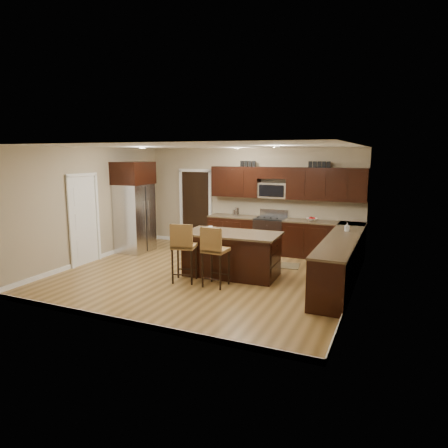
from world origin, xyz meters
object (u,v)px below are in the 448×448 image
at_px(range, 270,235).
at_px(stool_mid, 214,250).
at_px(refrigerator, 134,206).
at_px(stool_left, 183,246).
at_px(island, 232,255).

xyz_separation_m(range, stool_mid, (-0.18, -3.06, 0.27)).
relative_size(range, stool_mid, 0.93).
bearing_deg(stool_mid, refrigerator, 152.35).
height_order(stool_left, stool_mid, stool_left).
bearing_deg(stool_left, range, 60.58).
distance_m(stool_mid, refrigerator, 3.62).
height_order(range, refrigerator, refrigerator).
relative_size(range, island, 0.54).
relative_size(island, stool_left, 1.69).
xyz_separation_m(stool_left, refrigerator, (-2.45, 1.76, 0.45)).
xyz_separation_m(island, refrigerator, (-3.13, 0.91, 0.78)).
distance_m(stool_left, stool_mid, 0.67).
height_order(island, stool_left, stool_left).
bearing_deg(island, refrigerator, 161.29).
bearing_deg(stool_mid, island, 90.91).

